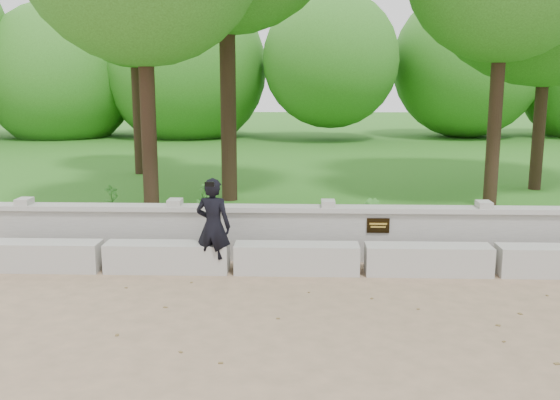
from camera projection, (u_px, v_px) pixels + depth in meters
The scene contains 8 objects.
ground at pixel (376, 320), 7.70m from camera, with size 80.00×80.00×0.00m, color #9A7D5E.
lawn at pixel (329, 163), 21.41m from camera, with size 40.00×22.00×0.25m, color #296C1A.
concrete_bench at pixel (362, 259), 9.52m from camera, with size 11.90×0.45×0.45m.
parapet_wall at pixel (358, 233), 10.16m from camera, with size 12.50×0.35×0.90m.
man_main at pixel (213, 226), 9.40m from camera, with size 0.61×0.56×1.48m.
shrub_a at pixel (112, 198), 12.73m from camera, with size 0.30×0.20×0.57m, color #3F8D30.
shrub_b at pixel (373, 217), 10.91m from camera, with size 0.34×0.28×0.62m, color #3F8D30.
shrub_d at pixel (205, 197), 12.74m from camera, with size 0.35×0.32×0.63m, color #3F8D30.
Camera 1 is at (-0.93, -7.31, 2.91)m, focal length 40.00 mm.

